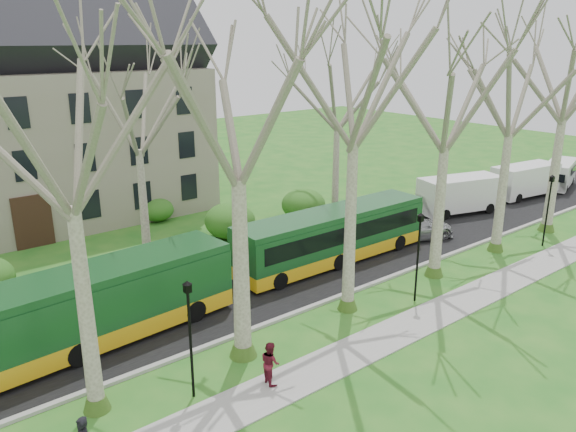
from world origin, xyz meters
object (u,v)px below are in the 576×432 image
object	(u,v)px
van_b	(525,181)
van_c	(559,174)
sedan	(414,227)
van_a	(460,195)
pedestrian_b	(270,363)
bus_follow	(333,235)
bus_lead	(79,310)

from	to	relation	value
van_b	van_c	size ratio (longest dim) A/B	1.14
sedan	van_a	world-z (taller)	van_a
sedan	pedestrian_b	size ratio (longest dim) A/B	3.18
pedestrian_b	bus_follow	bearing A→B (deg)	-45.31
bus_follow	van_c	xyz separation A→B (m)	(25.94, 0.14, -0.41)
van_c	van_b	bearing A→B (deg)	159.06
bus_follow	van_b	distance (m)	20.94
bus_lead	bus_follow	xyz separation A→B (m)	(14.19, 0.48, -0.12)
van_a	van_c	bearing A→B (deg)	12.18
van_a	pedestrian_b	xyz separation A→B (m)	(-23.01, -8.21, -0.50)
van_a	pedestrian_b	size ratio (longest dim) A/B	3.71
bus_lead	sedan	bearing A→B (deg)	-4.04
van_b	sedan	bearing A→B (deg)	-168.49
bus_follow	van_c	distance (m)	25.94
bus_lead	van_b	bearing A→B (deg)	-2.58
bus_lead	van_a	world-z (taller)	bus_lead
van_b	van_a	bearing A→B (deg)	-176.71
sedan	van_c	world-z (taller)	van_c
bus_follow	van_c	size ratio (longest dim) A/B	2.39
sedan	pedestrian_b	world-z (taller)	pedestrian_b
van_c	bus_lead	bearing A→B (deg)	163.09
van_b	pedestrian_b	xyz separation A→B (m)	(-30.68, -7.59, -0.46)
van_b	van_c	distance (m)	5.02
bus_lead	van_a	size ratio (longest dim) A/B	2.19
pedestrian_b	bus_lead	bearing A→B (deg)	41.94
van_b	pedestrian_b	distance (m)	31.61
van_a	van_b	xyz separation A→B (m)	(7.67, -0.63, -0.04)
bus_follow	sedan	world-z (taller)	bus_follow
van_b	pedestrian_b	size ratio (longest dim) A/B	3.59
bus_follow	pedestrian_b	xyz separation A→B (m)	(-9.75, -7.17, -0.71)
bus_follow	van_a	xyz separation A→B (m)	(13.26, 1.04, -0.21)
bus_lead	bus_follow	world-z (taller)	bus_lead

